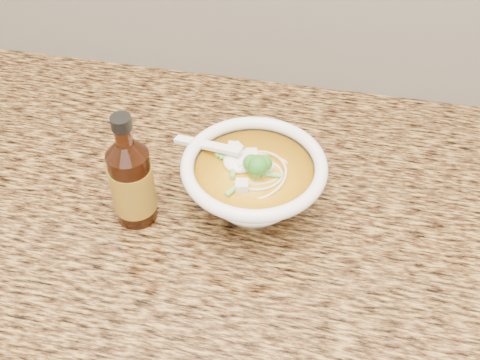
# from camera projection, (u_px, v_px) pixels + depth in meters

# --- Properties ---
(cabinet) EXTENTS (4.00, 0.65, 0.86)m
(cabinet) POSITION_uv_depth(u_px,v_px,m) (247.00, 357.00, 1.23)
(cabinet) COLOR #361F10
(cabinet) RESTS_ON ground
(counter_slab) EXTENTS (4.00, 0.68, 0.04)m
(counter_slab) POSITION_uv_depth(u_px,v_px,m) (249.00, 210.00, 0.92)
(counter_slab) COLOR olive
(counter_slab) RESTS_ON cabinet
(soup_bowl) EXTENTS (0.23, 0.21, 0.11)m
(soup_bowl) POSITION_uv_depth(u_px,v_px,m) (254.00, 184.00, 0.86)
(soup_bowl) COLOR white
(soup_bowl) RESTS_ON counter_slab
(hot_sauce_bottle) EXTENTS (0.07, 0.07, 0.18)m
(hot_sauce_bottle) POSITION_uv_depth(u_px,v_px,m) (132.00, 182.00, 0.83)
(hot_sauce_bottle) COLOR #381507
(hot_sauce_bottle) RESTS_ON counter_slab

